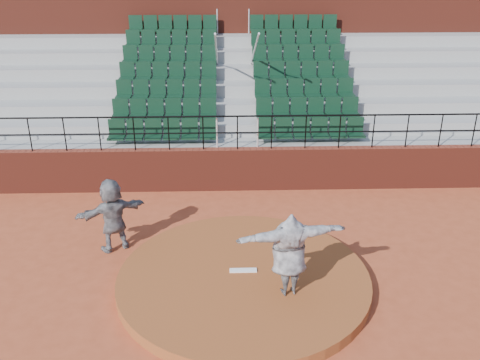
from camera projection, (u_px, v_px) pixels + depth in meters
ground at (243, 284)px, 11.74m from camera, size 90.00×90.00×0.00m
pitchers_mound at (243, 280)px, 11.69m from camera, size 5.50×5.50×0.25m
pitching_rubber at (243, 270)px, 11.77m from camera, size 0.60×0.15×0.03m
boundary_wall at (237, 169)px, 16.04m from camera, size 24.00×0.30×1.30m
wall_railing at (237, 125)px, 15.48m from camera, size 24.04×0.05×1.03m
seating_deck at (235, 109)px, 19.05m from camera, size 24.00×5.97×4.63m
press_box_facade at (233, 32)px, 21.80m from camera, size 24.00×3.00×7.10m
pitcher at (289, 254)px, 10.70m from camera, size 2.32×1.07×1.83m
fielder at (113, 215)px, 12.75m from camera, size 1.76×1.28×1.84m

